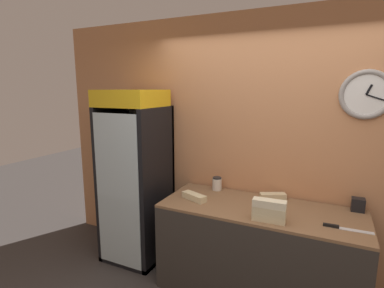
{
  "coord_description": "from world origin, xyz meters",
  "views": [
    {
      "loc": [
        0.56,
        -1.71,
        1.95
      ],
      "look_at": [
        -0.69,
        0.9,
        1.41
      ],
      "focal_mm": 28.0,
      "sensor_mm": 36.0,
      "label": 1
    }
  ],
  "objects": [
    {
      "name": "prep_counter",
      "position": [
        0.0,
        0.92,
        0.43
      ],
      "size": [
        1.82,
        0.74,
        0.86
      ],
      "color": "#332D28",
      "rests_on": "ground_plane"
    },
    {
      "name": "condiment_jar",
      "position": [
        -0.53,
        1.21,
        0.93
      ],
      "size": [
        0.1,
        0.1,
        0.14
      ],
      "color": "silver",
      "rests_on": "prep_counter"
    },
    {
      "name": "sandwich_flat_right",
      "position": [
        0.07,
        1.19,
        0.89
      ],
      "size": [
        0.26,
        0.19,
        0.06
      ],
      "color": "beige",
      "rests_on": "prep_counter"
    },
    {
      "name": "wall_back",
      "position": [
        0.01,
        1.34,
        1.36
      ],
      "size": [
        5.2,
        0.1,
        2.7
      ],
      "color": "tan",
      "rests_on": "ground_plane"
    },
    {
      "name": "napkin_dispenser",
      "position": [
        0.81,
        1.22,
        0.92
      ],
      "size": [
        0.11,
        0.09,
        0.12
      ],
      "color": "black",
      "rests_on": "prep_counter"
    },
    {
      "name": "sandwich_stack_bottom",
      "position": [
        0.13,
        0.66,
        0.89
      ],
      "size": [
        0.27,
        0.1,
        0.06
      ],
      "color": "beige",
      "rests_on": "prep_counter"
    },
    {
      "name": "sandwich_stack_top",
      "position": [
        0.13,
        0.66,
        1.02
      ],
      "size": [
        0.27,
        0.1,
        0.06
      ],
      "color": "beige",
      "rests_on": "sandwich_stack_middle"
    },
    {
      "name": "beverage_cooler",
      "position": [
        -1.43,
        1.01,
        1.04
      ],
      "size": [
        0.64,
        0.65,
        1.93
      ],
      "color": "black",
      "rests_on": "ground_plane"
    },
    {
      "name": "sandwich_flat_left",
      "position": [
        -0.63,
        0.83,
        0.89
      ],
      "size": [
        0.28,
        0.18,
        0.06
      ],
      "color": "beige",
      "rests_on": "prep_counter"
    },
    {
      "name": "sandwich_stack_middle",
      "position": [
        0.13,
        0.66,
        0.96
      ],
      "size": [
        0.27,
        0.1,
        0.06
      ],
      "color": "beige",
      "rests_on": "sandwich_stack_bottom"
    },
    {
      "name": "chefs_knife",
      "position": [
        0.67,
        0.78,
        0.87
      ],
      "size": [
        0.36,
        0.05,
        0.02
      ],
      "color": "silver",
      "rests_on": "prep_counter"
    }
  ]
}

